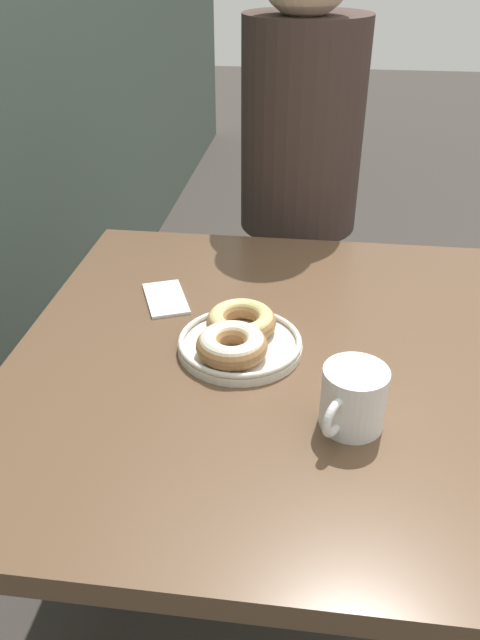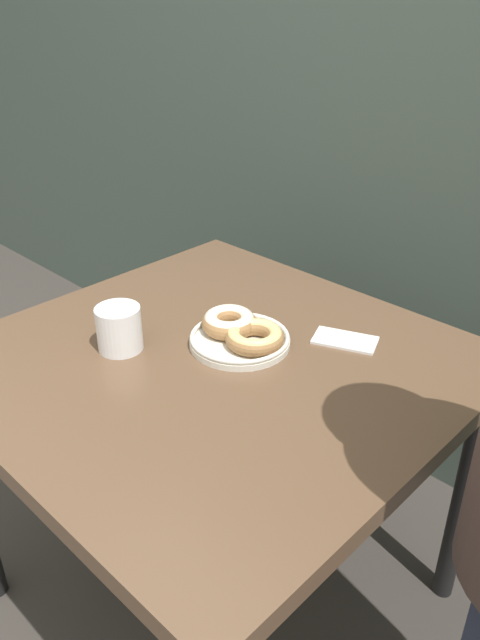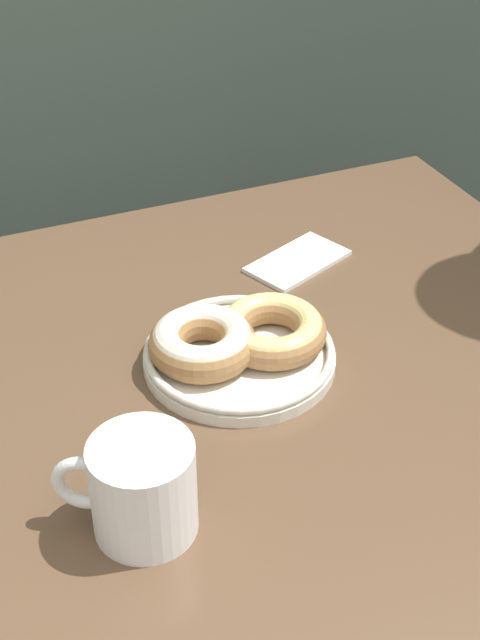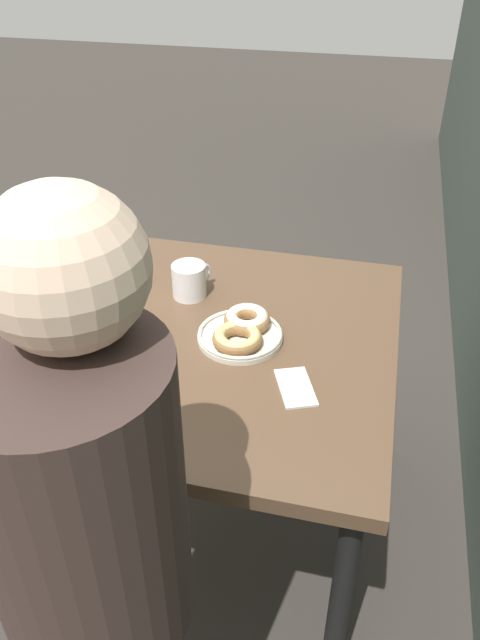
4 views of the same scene
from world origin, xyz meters
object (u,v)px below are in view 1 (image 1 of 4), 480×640
(donut_plate, at_px, (238,336))
(napkin, at_px, (166,298))
(coffee_mug, at_px, (353,398))
(dining_table, at_px, (281,388))
(person_figure, at_px, (299,197))

(donut_plate, bearing_deg, napkin, 46.65)
(coffee_mug, bearing_deg, napkin, 47.16)
(coffee_mug, distance_m, napkin, 0.48)
(napkin, bearing_deg, coffee_mug, -132.84)
(coffee_mug, bearing_deg, donut_plate, 47.61)
(dining_table, relative_size, donut_plate, 3.95)
(coffee_mug, bearing_deg, person_figure, 7.33)
(dining_table, bearing_deg, donut_plate, 90.09)
(dining_table, relative_size, person_figure, 0.69)
(dining_table, relative_size, coffee_mug, 7.79)
(donut_plate, distance_m, person_figure, 0.73)
(dining_table, bearing_deg, person_figure, 0.40)
(coffee_mug, relative_size, napkin, 0.80)
(dining_table, height_order, napkin, napkin)
(dining_table, height_order, person_figure, person_figure)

